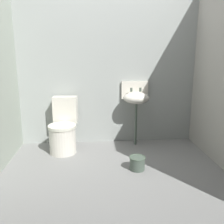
{
  "coord_description": "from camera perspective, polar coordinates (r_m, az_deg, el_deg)",
  "views": [
    {
      "loc": [
        -0.23,
        -2.73,
        1.43
      ],
      "look_at": [
        0.0,
        0.29,
        0.7
      ],
      "focal_mm": 39.72,
      "sensor_mm": 36.0,
      "label": 1
    }
  ],
  "objects": [
    {
      "name": "toilet_near_wall",
      "position": [
        3.71,
        -11.1,
        -4.04
      ],
      "size": [
        0.43,
        0.62,
        0.78
      ],
      "rotation": [
        0.0,
        0.0,
        3.06
      ],
      "color": "silver",
      "rests_on": "ground"
    },
    {
      "name": "wall_back",
      "position": [
        3.93,
        -1.02,
        9.98
      ],
      "size": [
        3.15,
        0.1,
        2.37
      ],
      "primitive_type": "cube",
      "color": "#9BA09C",
      "rests_on": "ground"
    },
    {
      "name": "bucket",
      "position": [
        3.16,
        5.83,
        -11.56
      ],
      "size": [
        0.2,
        0.2,
        0.17
      ],
      "color": "#48564A",
      "rests_on": "ground"
    },
    {
      "name": "sink",
      "position": [
        3.82,
        5.56,
        3.35
      ],
      "size": [
        0.42,
        0.35,
        0.99
      ],
      "color": "#48564A",
      "rests_on": "ground"
    },
    {
      "name": "ground_plane",
      "position": [
        3.11,
        0.42,
        -14.66
      ],
      "size": [
        3.15,
        2.68,
        0.08
      ],
      "primitive_type": "cube",
      "color": "gray"
    }
  ]
}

